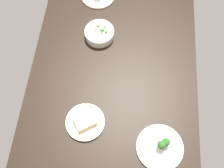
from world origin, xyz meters
TOP-DOWN VIEW (x-y plane):
  - dining_table at (0.00, 0.00)cm, footprint 148.34×86.20cm
  - plate_sandwich at (-20.52, 10.79)cm, footprint 18.47×18.47cm
  - bowl_peas at (29.56, 9.68)cm, footprint 16.14×16.14cm
  - plate_broccoli at (-29.01, -24.74)cm, footprint 21.51×21.51cm

SIDE VIEW (x-z plane):
  - dining_table at x=0.00cm, z-range 0.00..4.00cm
  - plate_broccoli at x=-29.01cm, z-range 1.73..8.98cm
  - plate_sandwich at x=-20.52cm, z-range 3.13..7.88cm
  - bowl_peas at x=29.56cm, z-range 3.60..9.63cm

